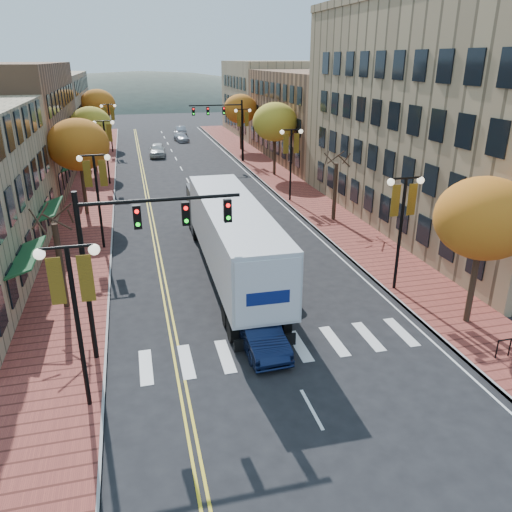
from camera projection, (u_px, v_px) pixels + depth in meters
ground at (294, 376)px, 19.19m from camera, size 200.00×200.00×0.00m
sidewalk_left at (93, 189)px, 46.41m from camera, size 4.00×85.00×0.15m
sidewalk_right at (278, 178)px, 50.49m from camera, size 4.00×85.00×0.15m
building_left_far at (39, 110)px, 68.56m from camera, size 12.00×26.00×9.50m
building_right_near at (476, 118)px, 35.02m from camera, size 15.00×28.00×15.00m
building_right_mid at (333, 116)px, 59.38m from camera, size 15.00×24.00×10.00m
building_right_far at (280, 98)px, 79.02m from camera, size 15.00×20.00×11.00m
tree_left_a at (61, 266)px, 23.53m from camera, size 0.28×0.28×4.20m
tree_left_b at (78, 145)px, 36.77m from camera, size 4.48×4.48×7.21m
tree_left_c at (91, 124)px, 51.33m from camera, size 4.16×4.16×6.69m
tree_left_d at (98, 104)px, 67.35m from camera, size 4.61×4.61×7.42m
tree_right_a at (484, 219)px, 21.16m from camera, size 4.16×4.16×6.69m
tree_right_b at (335, 192)px, 36.62m from camera, size 0.28×0.28×4.20m
tree_right_c at (275, 122)px, 49.86m from camera, size 4.48×4.48×7.21m
tree_right_d at (241, 109)px, 64.33m from camera, size 4.35×4.35×7.00m
lamp_left_a at (74, 297)px, 15.90m from camera, size 1.96×0.36×6.05m
lamp_left_b at (96, 183)px, 30.32m from camera, size 1.96×0.36×6.05m
lamp_left_c at (105, 140)px, 46.55m from camera, size 1.96×0.36×6.05m
lamp_left_d at (109, 119)px, 62.77m from camera, size 1.96×0.36×6.05m
lamp_right_a at (402, 212)px, 24.71m from camera, size 1.96×0.36×6.05m
lamp_right_b at (291, 151)px, 40.93m from camera, size 1.96×0.36×6.05m
lamp_right_c at (243, 125)px, 57.15m from camera, size 1.96×0.36×6.05m
traffic_mast_near at (135, 242)px, 18.83m from camera, size 6.10×0.35×7.00m
traffic_mast_far at (225, 119)px, 56.46m from camera, size 6.10×0.34×7.00m
semi_truck at (228, 230)px, 27.39m from camera, size 3.07×17.69×4.41m
navy_sedan at (259, 331)px, 20.92m from camera, size 1.76×4.54×1.47m
black_suv at (269, 282)px, 25.62m from camera, size 2.41×5.00×1.37m
car_far_white at (157, 150)px, 61.82m from camera, size 2.26×4.84×1.60m
car_far_silver at (181, 137)px, 73.04m from camera, size 2.20×4.28×1.19m
car_far_oncoming at (181, 130)px, 79.05m from camera, size 1.52×4.31×1.42m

